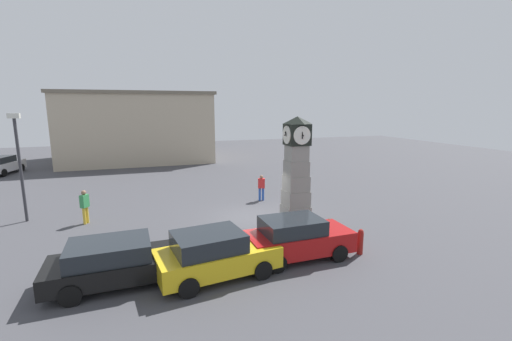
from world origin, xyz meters
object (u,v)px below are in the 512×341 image
Objects in this scene: car_silver_hatch at (1,165)px; pedestrian_crossing_lot at (261,186)px; pedestrian_near_bench at (85,205)px; car_by_building at (297,238)px; clock_tower at (296,172)px; street_lamp_near_road at (19,159)px; car_near_tower at (215,254)px; bollard_near_tower at (360,241)px; car_navy_sedan at (118,261)px; bollard_mid_row at (329,230)px.

pedestrian_crossing_lot is (18.04, -14.84, 0.11)m from car_silver_hatch.
car_by_building is at bearing -39.96° from pedestrian_near_bench.
clock_tower is at bearing 65.54° from car_by_building.
street_lamp_near_road is (-12.38, 0.16, 2.25)m from pedestrian_crossing_lot.
car_near_tower is 8.72m from pedestrian_near_bench.
car_near_tower reaches higher than bollard_near_tower.
clock_tower is 5.12× the size of bollard_near_tower.
street_lamp_near_road reaches higher than bollard_near_tower.
pedestrian_near_bench is (-10.56, 7.29, 0.44)m from bollard_near_tower.
car_silver_hatch is at bearing 126.07° from car_by_building.
bollard_near_tower is 8.75m from car_navy_sedan.
clock_tower is 1.22× the size of car_silver_hatch.
bollard_near_tower is 0.19× the size of street_lamp_near_road.
pedestrian_near_bench is at bearing 164.35° from clock_tower.
clock_tower reaches higher than pedestrian_crossing_lot.
car_by_building is 8.10m from pedestrian_crossing_lot.
street_lamp_near_road is at bearing 150.61° from bollard_mid_row.
pedestrian_crossing_lot is (4.65, 8.41, 0.10)m from car_near_tower.
pedestrian_crossing_lot is (-1.04, 8.47, 0.38)m from bollard_near_tower.
bollard_mid_row is 2.12m from car_by_building.
bollard_near_tower is 0.22× the size of car_navy_sedan.
car_near_tower is 26.83m from car_silver_hatch.
street_lamp_near_road is (-7.73, 8.58, 2.34)m from car_near_tower.
clock_tower is 3.68m from bollard_mid_row.
bollard_near_tower is 12.84m from pedestrian_near_bench.
clock_tower is 10.42m from pedestrian_near_bench.
clock_tower is 1.22× the size of car_near_tower.
bollard_near_tower is 2.52m from car_by_building.
car_navy_sedan is 6.27m from car_by_building.
car_near_tower is at bearing -10.52° from car_navy_sedan.
street_lamp_near_road is (-2.86, 1.35, 2.18)m from pedestrian_near_bench.
pedestrian_near_bench is (-4.88, 7.23, 0.16)m from car_near_tower.
car_by_building is at bearing -114.46° from clock_tower.
car_navy_sedan is at bearing 178.86° from car_by_building.
car_silver_hatch reaches higher than car_navy_sedan.
pedestrian_near_bench is (-1.83, 6.66, 0.21)m from car_navy_sedan.
street_lamp_near_road reaches higher than pedestrian_near_bench.
car_near_tower is 9.61m from pedestrian_crossing_lot.
car_by_building is at bearing -154.86° from bollard_mid_row.
street_lamp_near_road is at bearing -68.92° from car_silver_hatch.
car_near_tower is (-5.05, -4.45, -1.69)m from clock_tower.
car_silver_hatch is at bearing 134.44° from clock_tower.
car_navy_sedan is at bearing -59.65° from street_lamp_near_road.
pedestrian_crossing_lot is at bearing 7.08° from pedestrian_near_bench.
clock_tower is 4.29m from pedestrian_crossing_lot.
street_lamp_near_road is (-4.69, 8.01, 2.40)m from car_navy_sedan.
car_near_tower reaches higher than car_navy_sedan.
car_navy_sedan is 9.59m from street_lamp_near_road.
bollard_mid_row is 11.62m from pedestrian_near_bench.
car_navy_sedan is at bearing -65.48° from car_silver_hatch.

